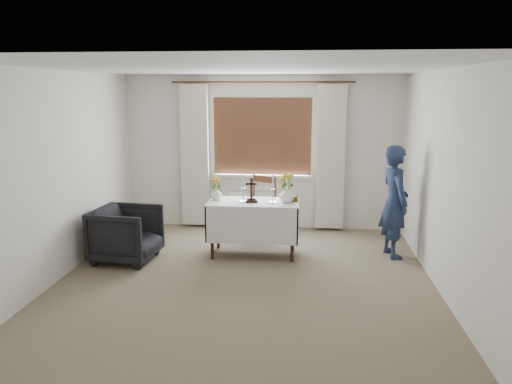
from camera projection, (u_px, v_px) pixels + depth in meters
ground at (244, 283)px, 5.96m from camera, size 5.00×5.00×0.00m
altar_table at (254, 228)px, 6.90m from camera, size 1.24×0.64×0.76m
wooden_chair at (259, 207)px, 7.72m from camera, size 0.57×0.57×0.95m
armchair at (126, 234)px, 6.68m from camera, size 0.88×0.86×0.74m
person at (394, 202)px, 6.78m from camera, size 0.50×0.64×1.54m
radiator at (262, 210)px, 8.25m from camera, size 1.10×0.10×0.60m
wooden_cross at (251, 190)px, 6.75m from camera, size 0.18×0.14×0.34m
candlestick_left at (243, 187)px, 6.78m from camera, size 0.14×0.14×0.39m
candlestick_right at (273, 189)px, 6.73m from camera, size 0.12×0.12×0.38m
flower_vase_left at (216, 194)px, 6.92m from camera, size 0.17×0.17×0.17m
flower_vase_right at (287, 195)px, 6.76m from camera, size 0.23×0.23×0.21m
wicker_basket at (291, 198)px, 6.86m from camera, size 0.24×0.24×0.08m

